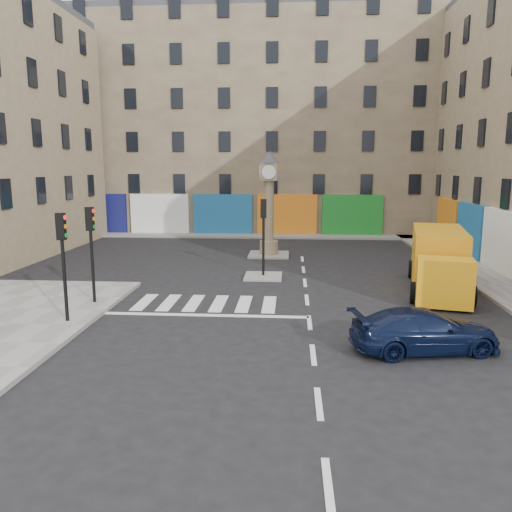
# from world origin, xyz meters

# --- Properties ---
(ground) EXTENTS (120.00, 120.00, 0.00)m
(ground) POSITION_xyz_m (0.00, 0.00, 0.00)
(ground) COLOR black
(ground) RESTS_ON ground
(sidewalk_right) EXTENTS (2.60, 30.00, 0.15)m
(sidewalk_right) POSITION_xyz_m (8.70, 10.00, 0.07)
(sidewalk_right) COLOR gray
(sidewalk_right) RESTS_ON ground
(sidewalk_far) EXTENTS (32.00, 2.40, 0.15)m
(sidewalk_far) POSITION_xyz_m (-4.00, 22.20, 0.07)
(sidewalk_far) COLOR gray
(sidewalk_far) RESTS_ON ground
(island_near) EXTENTS (1.80, 1.80, 0.12)m
(island_near) POSITION_xyz_m (-2.00, 8.00, 0.06)
(island_near) COLOR gray
(island_near) RESTS_ON ground
(island_far) EXTENTS (2.40, 2.40, 0.12)m
(island_far) POSITION_xyz_m (-2.00, 14.00, 0.06)
(island_far) COLOR gray
(island_far) RESTS_ON ground
(building_far) EXTENTS (32.00, 10.00, 17.00)m
(building_far) POSITION_xyz_m (-4.00, 28.00, 8.50)
(building_far) COLOR #87795A
(building_far) RESTS_ON ground
(traffic_light_left_near) EXTENTS (0.28, 0.22, 3.70)m
(traffic_light_left_near) POSITION_xyz_m (-8.30, 0.20, 2.62)
(traffic_light_left_near) COLOR black
(traffic_light_left_near) RESTS_ON sidewalk_left
(traffic_light_left_far) EXTENTS (0.28, 0.22, 3.70)m
(traffic_light_left_far) POSITION_xyz_m (-8.30, 2.60, 2.62)
(traffic_light_left_far) COLOR black
(traffic_light_left_far) RESTS_ON sidewalk_left
(traffic_light_island) EXTENTS (0.28, 0.22, 3.70)m
(traffic_light_island) POSITION_xyz_m (-2.00, 8.00, 2.59)
(traffic_light_island) COLOR black
(traffic_light_island) RESTS_ON island_near
(clock_pillar) EXTENTS (1.20, 1.20, 6.10)m
(clock_pillar) POSITION_xyz_m (-2.00, 14.00, 3.55)
(clock_pillar) COLOR #968362
(clock_pillar) RESTS_ON island_far
(navy_sedan) EXTENTS (4.56, 2.51, 1.25)m
(navy_sedan) POSITION_xyz_m (3.26, -1.45, 0.63)
(navy_sedan) COLOR black
(navy_sedan) RESTS_ON ground
(yellow_van) EXTENTS (3.57, 7.36, 2.57)m
(yellow_van) POSITION_xyz_m (5.83, 6.27, 1.28)
(yellow_van) COLOR #F5A214
(yellow_van) RESTS_ON ground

